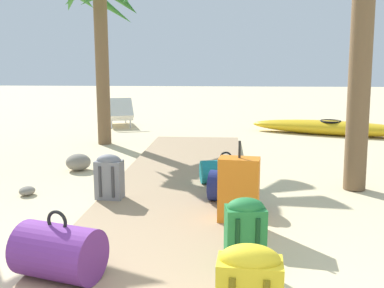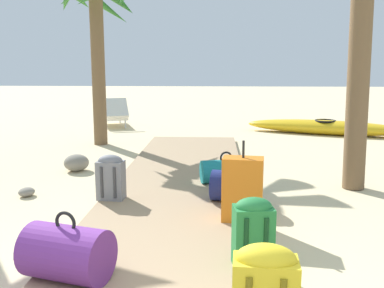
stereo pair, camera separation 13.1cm
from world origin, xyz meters
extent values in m
plane|color=beige|center=(0.00, 3.04, 0.00)|extent=(60.00, 60.00, 0.00)
cube|color=tan|center=(0.00, 3.79, 0.04)|extent=(1.71, 7.59, 0.08)
cube|color=slate|center=(-0.73, 3.21, 0.30)|extent=(0.31, 0.22, 0.44)
ellipsoid|color=slate|center=(-0.73, 3.21, 0.52)|extent=(0.30, 0.21, 0.15)
cylinder|color=#3A3A3D|center=(-0.81, 3.12, 0.30)|extent=(0.04, 0.04, 0.35)
cylinder|color=#3A3A3D|center=(-0.66, 3.11, 0.30)|extent=(0.04, 0.04, 0.35)
cube|color=#237538|center=(0.74, 1.62, 0.31)|extent=(0.32, 0.24, 0.47)
ellipsoid|color=#237538|center=(0.74, 1.62, 0.55)|extent=(0.30, 0.23, 0.15)
cylinder|color=#113A1C|center=(0.68, 1.51, 0.31)|extent=(0.04, 0.04, 0.37)
cylinder|color=#113A1C|center=(0.82, 1.53, 0.31)|extent=(0.04, 0.04, 0.37)
cylinder|color=#6B2D84|center=(-0.58, 1.35, 0.28)|extent=(0.67, 0.54, 0.39)
torus|color=black|center=(-0.58, 1.35, 0.50)|extent=(0.16, 0.07, 0.16)
ellipsoid|color=gold|center=(0.72, 0.66, 0.59)|extent=(0.33, 0.21, 0.17)
cube|color=orange|center=(0.72, 2.60, 0.39)|extent=(0.41, 0.28, 0.63)
cylinder|color=black|center=(0.72, 2.60, 0.79)|extent=(0.02, 0.02, 0.17)
cylinder|color=navy|center=(0.66, 3.20, 0.25)|extent=(0.55, 0.44, 0.35)
torus|color=black|center=(0.66, 3.20, 0.46)|extent=(0.17, 0.06, 0.16)
cylinder|color=#197A7F|center=(0.59, 3.99, 0.23)|extent=(0.70, 0.43, 0.30)
torus|color=black|center=(0.59, 3.99, 0.41)|extent=(0.17, 0.06, 0.16)
cylinder|color=brown|center=(-1.88, 7.08, 1.57)|extent=(0.27, 0.29, 3.14)
cone|color=#387A33|center=(-2.09, 7.84, 2.95)|extent=(1.54, 0.75, 1.20)
cylinder|color=brown|center=(2.26, 4.19, 1.91)|extent=(0.28, 0.49, 3.82)
cube|color=white|center=(-2.27, 9.80, 0.26)|extent=(1.03, 1.52, 0.08)
cube|color=white|center=(-2.07, 9.24, 0.54)|extent=(0.74, 0.70, 0.46)
cylinder|color=silver|center=(-2.68, 10.24, 0.11)|extent=(0.04, 0.04, 0.22)
cylinder|color=silver|center=(-2.23, 10.40, 0.11)|extent=(0.04, 0.04, 0.22)
cylinder|color=silver|center=(-2.31, 9.19, 0.11)|extent=(0.04, 0.04, 0.22)
cylinder|color=silver|center=(-1.86, 9.35, 0.11)|extent=(0.04, 0.04, 0.22)
ellipsoid|color=gold|center=(3.02, 8.65, 0.17)|extent=(3.69, 1.83, 0.33)
torus|color=black|center=(3.02, 8.65, 0.31)|extent=(0.62, 0.62, 0.05)
ellipsoid|color=gray|center=(-1.65, 4.80, 0.13)|extent=(0.51, 0.51, 0.26)
ellipsoid|color=gray|center=(-1.85, 3.50, 0.05)|extent=(0.22, 0.24, 0.11)
camera|label=1|loc=(0.58, -1.40, 1.57)|focal=39.91mm
camera|label=2|loc=(0.45, -1.41, 1.57)|focal=39.91mm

